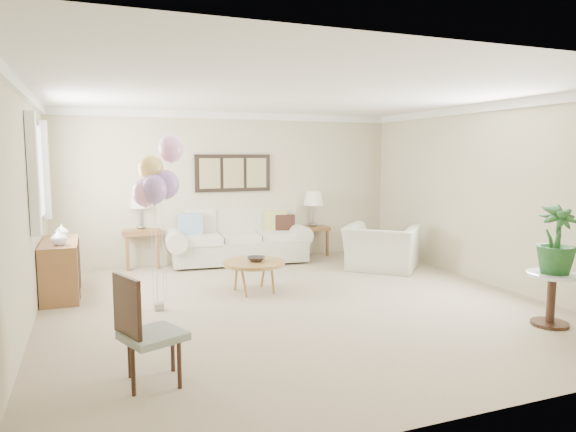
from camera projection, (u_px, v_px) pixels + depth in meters
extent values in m
plane|color=tan|center=(297.00, 305.00, 6.41)|extent=(6.00, 6.00, 0.00)
cube|color=#B9B08C|center=(233.00, 187.00, 9.04)|extent=(6.00, 0.04, 2.60)
cube|color=#B9B08C|center=(463.00, 239.00, 3.48)|extent=(6.00, 0.04, 2.60)
cube|color=#B9B08C|center=(22.00, 211.00, 5.19)|extent=(0.04, 6.00, 2.60)
cube|color=#B9B08C|center=(491.00, 195.00, 7.33)|extent=(0.04, 6.00, 2.60)
cube|color=white|center=(297.00, 94.00, 6.11)|extent=(6.00, 6.00, 0.02)
cube|color=white|center=(232.00, 116.00, 8.86)|extent=(6.00, 0.06, 0.12)
cube|color=white|center=(18.00, 86.00, 5.05)|extent=(0.06, 6.00, 0.12)
cube|color=white|center=(493.00, 106.00, 7.18)|extent=(0.06, 6.00, 0.12)
cube|color=white|center=(37.00, 172.00, 6.54)|extent=(0.04, 1.40, 1.20)
cube|color=white|center=(33.00, 174.00, 5.77)|extent=(0.10, 0.22, 1.40)
cube|color=white|center=(45.00, 170.00, 7.34)|extent=(0.10, 0.22, 1.40)
cube|color=black|center=(233.00, 173.00, 8.98)|extent=(1.35, 0.04, 0.65)
cube|color=#8C8C59|center=(210.00, 173.00, 8.81)|extent=(0.36, 0.02, 0.52)
cube|color=#8C8C59|center=(234.00, 173.00, 8.96)|extent=(0.36, 0.02, 0.52)
cube|color=#8C8C59|center=(256.00, 173.00, 9.11)|extent=(0.36, 0.02, 0.52)
cube|color=beige|center=(239.00, 250.00, 8.93)|extent=(2.36, 1.13, 0.37)
cube|color=beige|center=(233.00, 224.00, 9.19)|extent=(2.29, 0.43, 0.57)
cylinder|color=beige|center=(175.00, 240.00, 8.51)|extent=(0.41, 0.96, 0.33)
cylinder|color=beige|center=(297.00, 233.00, 9.29)|extent=(0.41, 0.96, 0.33)
cube|color=silver|center=(202.00, 239.00, 8.62)|extent=(0.69, 0.80, 0.12)
cube|color=silver|center=(240.00, 237.00, 8.85)|extent=(0.69, 0.80, 0.12)
cube|color=silver|center=(275.00, 235.00, 9.08)|extent=(0.69, 0.80, 0.12)
cube|color=#8BA9D1|center=(191.00, 225.00, 8.70)|extent=(0.39, 0.12, 0.39)
cube|color=tan|center=(276.00, 221.00, 9.25)|extent=(0.39, 0.12, 0.39)
cube|color=#331D15|center=(285.00, 224.00, 9.24)|extent=(0.35, 0.10, 0.35)
cube|color=beige|center=(239.00, 261.00, 8.95)|extent=(2.07, 0.83, 0.04)
cube|color=olive|center=(141.00, 231.00, 8.52)|extent=(0.59, 0.54, 0.09)
cube|color=olive|center=(128.00, 254.00, 8.27)|extent=(0.05, 0.05, 0.56)
cube|color=olive|center=(158.00, 252.00, 8.44)|extent=(0.05, 0.05, 0.56)
cube|color=olive|center=(126.00, 249.00, 8.67)|extent=(0.05, 0.05, 0.56)
cube|color=olive|center=(155.00, 247.00, 8.84)|extent=(0.05, 0.05, 0.56)
cube|color=olive|center=(313.00, 228.00, 9.56)|extent=(0.50, 0.46, 0.07)
cube|color=olive|center=(307.00, 245.00, 9.35)|extent=(0.05, 0.05, 0.48)
cube|color=olive|center=(327.00, 243.00, 9.50)|extent=(0.05, 0.05, 0.48)
cube|color=olive|center=(300.00, 242.00, 9.69)|extent=(0.05, 0.05, 0.48)
cube|color=olive|center=(319.00, 240.00, 9.84)|extent=(0.05, 0.05, 0.48)
cylinder|color=gray|center=(141.00, 227.00, 8.51)|extent=(0.13, 0.13, 0.06)
cylinder|color=gray|center=(140.00, 217.00, 8.49)|extent=(0.04, 0.04, 0.29)
cone|color=silver|center=(140.00, 201.00, 8.46)|extent=(0.33, 0.33, 0.23)
cylinder|color=gray|center=(313.00, 224.00, 9.55)|extent=(0.15, 0.15, 0.07)
cylinder|color=gray|center=(313.00, 214.00, 9.53)|extent=(0.04, 0.04, 0.33)
cone|color=silver|center=(314.00, 198.00, 9.50)|extent=(0.37, 0.37, 0.26)
cylinder|color=olive|center=(254.00, 263.00, 6.97)|extent=(0.85, 0.85, 0.05)
cylinder|color=olive|center=(263.00, 274.00, 7.25)|extent=(0.03, 0.03, 0.38)
cylinder|color=olive|center=(236.00, 276.00, 7.11)|extent=(0.03, 0.03, 0.38)
cylinder|color=olive|center=(244.00, 283.00, 6.74)|extent=(0.03, 0.03, 0.38)
cylinder|color=olive|center=(273.00, 280.00, 6.88)|extent=(0.03, 0.03, 0.38)
imported|color=#2B2522|center=(256.00, 259.00, 6.96)|extent=(0.32, 0.32, 0.06)
imported|color=beige|center=(382.00, 248.00, 8.36)|extent=(1.48, 1.48, 0.72)
cylinder|color=silver|center=(553.00, 275.00, 5.58)|extent=(0.54, 0.54, 0.04)
cylinder|color=#352015|center=(551.00, 300.00, 5.62)|extent=(0.09, 0.09, 0.54)
cylinder|color=#352015|center=(549.00, 325.00, 5.65)|extent=(0.40, 0.40, 0.01)
imported|color=#174518|center=(556.00, 240.00, 5.52)|extent=(0.51, 0.51, 0.74)
cube|color=gray|center=(153.00, 336.00, 4.18)|extent=(0.58, 0.58, 0.06)
cylinder|color=#352015|center=(133.00, 373.00, 3.97)|extent=(0.04, 0.04, 0.37)
cylinder|color=#352015|center=(179.00, 366.00, 4.10)|extent=(0.04, 0.04, 0.37)
cylinder|color=#352015|center=(130.00, 356.00, 4.30)|extent=(0.04, 0.04, 0.37)
cylinder|color=#352015|center=(173.00, 350.00, 4.43)|extent=(0.04, 0.04, 0.37)
cube|color=#352015|center=(127.00, 307.00, 4.07)|extent=(0.19, 0.41, 0.49)
cube|color=olive|center=(61.00, 269.00, 6.77)|extent=(0.45, 1.20, 0.74)
cube|color=#352015|center=(60.00, 274.00, 6.50)|extent=(0.46, 0.02, 0.70)
cube|color=#352015|center=(62.00, 264.00, 7.05)|extent=(0.46, 0.02, 0.70)
imported|color=silver|center=(59.00, 237.00, 6.41)|extent=(0.24, 0.24, 0.21)
imported|color=beige|center=(62.00, 231.00, 7.02)|extent=(0.22, 0.22, 0.19)
cube|color=gray|center=(159.00, 307.00, 6.19)|extent=(0.11, 0.11, 0.09)
ellipsoid|color=#FCA8DF|center=(145.00, 192.00, 5.94)|extent=(0.30, 0.30, 0.34)
cylinder|color=silver|center=(152.00, 256.00, 6.08)|extent=(0.01, 0.01, 1.18)
ellipsoid|color=#A07AC4|center=(166.00, 184.00, 6.05)|extent=(0.30, 0.30, 0.34)
cylinder|color=silver|center=(163.00, 252.00, 6.13)|extent=(0.01, 0.01, 1.26)
ellipsoid|color=#E5BC61|center=(151.00, 169.00, 6.06)|extent=(0.30, 0.30, 0.34)
cylinder|color=silver|center=(155.00, 244.00, 6.14)|extent=(0.01, 0.01, 1.44)
ellipsoid|color=#FCA8DF|center=(171.00, 148.00, 6.16)|extent=(0.30, 0.30, 0.34)
cylinder|color=silver|center=(165.00, 233.00, 6.19)|extent=(0.01, 0.01, 1.69)
ellipsoid|color=#A07AC4|center=(154.00, 189.00, 5.91)|extent=(0.30, 0.30, 0.34)
cylinder|color=silver|center=(157.00, 255.00, 6.06)|extent=(0.01, 0.01, 1.21)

